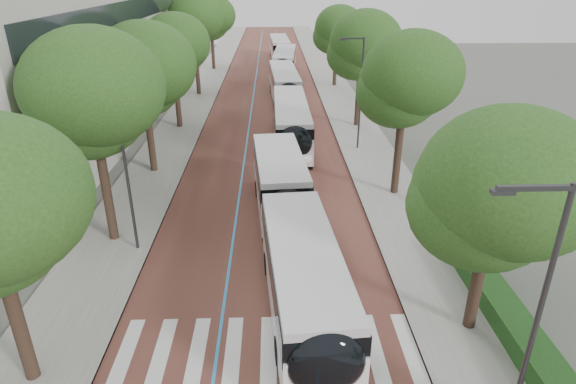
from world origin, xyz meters
name	(u,v)px	position (x,y,z in m)	size (l,w,h in m)	color
ground	(262,373)	(0.00, 0.00, 0.00)	(160.00, 160.00, 0.00)	#51544C
road	(268,94)	(0.00, 40.00, 0.01)	(11.00, 140.00, 0.02)	brown
sidewalk_left	(199,94)	(-7.50, 40.00, 0.06)	(4.00, 140.00, 0.12)	gray
sidewalk_right	(337,93)	(7.50, 40.00, 0.06)	(4.00, 140.00, 0.12)	gray
kerb_left	(217,94)	(-5.60, 40.00, 0.06)	(0.20, 140.00, 0.14)	gray
kerb_right	(319,93)	(5.60, 40.00, 0.06)	(0.20, 140.00, 0.14)	gray
zebra_crossing	(268,350)	(0.20, 1.00, 0.03)	(10.55, 3.60, 0.01)	silver
lane_line_left	(254,94)	(-1.60, 40.00, 0.02)	(0.12, 126.00, 0.01)	#2A8AD3
lane_line_right	(283,94)	(1.60, 40.00, 0.02)	(0.12, 126.00, 0.01)	#2A8AD3
office_building	(20,43)	(-19.47, 28.00, 7.00)	(18.11, 40.00, 14.00)	#AFACA2
hedge	(534,354)	(9.10, 0.00, 0.52)	(1.20, 14.00, 0.80)	#163A14
streetlight_near	(533,310)	(6.62, -3.00, 4.82)	(1.82, 0.20, 8.00)	#303133
streetlight_far	(359,85)	(6.62, 22.00, 4.82)	(1.82, 0.20, 8.00)	#303133
lamp_post_left	(126,170)	(-6.10, 8.00, 4.12)	(0.14, 0.14, 8.00)	#303133
trees_left	(166,53)	(-7.50, 25.35, 6.62)	(6.18, 60.72, 9.80)	black
trees_right	(377,68)	(7.70, 21.51, 6.12)	(5.84, 47.64, 9.00)	black
lead_bus	(292,232)	(1.23, 6.64, 1.63)	(3.93, 18.53, 3.20)	black
bus_queued_0	(291,124)	(1.86, 23.21, 1.62)	(2.60, 12.41, 3.20)	white
bus_queued_1	(285,86)	(1.70, 36.43, 1.62)	(3.09, 12.50, 3.20)	white
bus_queued_2	(285,64)	(2.04, 49.63, 1.62)	(3.34, 12.54, 3.20)	white
bus_queued_3	(280,49)	(1.68, 61.97, 1.62)	(3.02, 12.49, 3.20)	white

